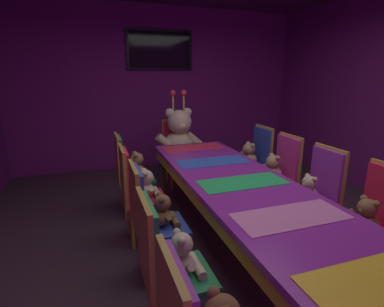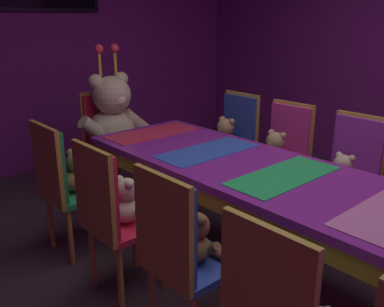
{
  "view_description": "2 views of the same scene",
  "coord_description": "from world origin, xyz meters",
  "px_view_note": "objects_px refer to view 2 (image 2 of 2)",
  "views": [
    {
      "loc": [
        -1.19,
        -2.13,
        1.65
      ],
      "look_at": [
        -0.23,
        0.7,
        0.84
      ],
      "focal_mm": 27.54,
      "sensor_mm": 36.0,
      "label": 1
    },
    {
      "loc": [
        -2.0,
        -1.41,
        1.66
      ],
      "look_at": [
        -0.02,
        0.82,
        0.69
      ],
      "focal_mm": 39.31,
      "sensor_mm": 36.0,
      "label": 2
    }
  ],
  "objects_px": {
    "teddy_right_2": "(342,174)",
    "teddy_right_3": "(274,153)",
    "chair_left_2": "(176,245)",
    "throne_chair": "(105,132)",
    "chair_right_2": "(352,167)",
    "teddy_left_3": "(128,203)",
    "banquet_table": "(283,189)",
    "chair_right_3": "(285,149)",
    "chair_left_4": "(60,178)",
    "teddy_left_4": "(79,173)",
    "teddy_right_4": "(225,137)",
    "chair_right_4": "(235,134)",
    "chair_left_3": "(107,207)",
    "teddy_left_1": "(298,300)",
    "teddy_left_2": "(197,239)",
    "king_teddy_bear": "(114,117)"
  },
  "relations": [
    {
      "from": "teddy_right_2",
      "to": "teddy_right_3",
      "type": "xyz_separation_m",
      "value": [
        -0.0,
        0.61,
        0.02
      ]
    },
    {
      "from": "chair_left_2",
      "to": "throne_chair",
      "type": "height_order",
      "value": "same"
    },
    {
      "from": "chair_right_2",
      "to": "throne_chair",
      "type": "relative_size",
      "value": 1.0
    },
    {
      "from": "teddy_left_3",
      "to": "banquet_table",
      "type": "bearing_deg",
      "value": -39.28
    },
    {
      "from": "chair_right_3",
      "to": "chair_left_4",
      "type": "bearing_deg",
      "value": -20.17
    },
    {
      "from": "teddy_left_3",
      "to": "teddy_left_4",
      "type": "bearing_deg",
      "value": 89.47
    },
    {
      "from": "teddy_right_4",
      "to": "chair_right_4",
      "type": "bearing_deg",
      "value": 180.0
    },
    {
      "from": "teddy_right_3",
      "to": "banquet_table",
      "type": "bearing_deg",
      "value": 40.71
    },
    {
      "from": "chair_left_2",
      "to": "chair_left_3",
      "type": "relative_size",
      "value": 1.0
    },
    {
      "from": "teddy_right_2",
      "to": "teddy_right_4",
      "type": "distance_m",
      "value": 1.21
    },
    {
      "from": "banquet_table",
      "to": "throne_chair",
      "type": "relative_size",
      "value": 3.18
    },
    {
      "from": "teddy_right_3",
      "to": "teddy_left_1",
      "type": "bearing_deg",
      "value": 40.53
    },
    {
      "from": "chair_right_2",
      "to": "chair_right_4",
      "type": "height_order",
      "value": "same"
    },
    {
      "from": "teddy_left_1",
      "to": "teddy_left_3",
      "type": "relative_size",
      "value": 0.97
    },
    {
      "from": "teddy_left_4",
      "to": "teddy_right_2",
      "type": "distance_m",
      "value": 1.9
    },
    {
      "from": "chair_right_4",
      "to": "teddy_right_3",
      "type": "bearing_deg",
      "value": 73.85
    },
    {
      "from": "teddy_left_1",
      "to": "chair_right_4",
      "type": "height_order",
      "value": "chair_right_4"
    },
    {
      "from": "chair_right_2",
      "to": "chair_left_4",
      "type": "bearing_deg",
      "value": -35.84
    },
    {
      "from": "teddy_left_2",
      "to": "chair_right_2",
      "type": "bearing_deg",
      "value": -0.14
    },
    {
      "from": "teddy_right_2",
      "to": "throne_chair",
      "type": "bearing_deg",
      "value": -71.49
    },
    {
      "from": "banquet_table",
      "to": "chair_right_2",
      "type": "bearing_deg",
      "value": -0.22
    },
    {
      "from": "teddy_left_1",
      "to": "teddy_right_2",
      "type": "bearing_deg",
      "value": 23.36
    },
    {
      "from": "chair_left_2",
      "to": "chair_right_2",
      "type": "height_order",
      "value": "same"
    },
    {
      "from": "chair_left_2",
      "to": "teddy_left_4",
      "type": "height_order",
      "value": "chair_left_2"
    },
    {
      "from": "teddy_left_3",
      "to": "teddy_right_2",
      "type": "bearing_deg",
      "value": -22.71
    },
    {
      "from": "chair_left_3",
      "to": "throne_chair",
      "type": "relative_size",
      "value": 1.0
    },
    {
      "from": "banquet_table",
      "to": "teddy_left_4",
      "type": "relative_size",
      "value": 9.65
    },
    {
      "from": "chair_left_2",
      "to": "teddy_left_3",
      "type": "relative_size",
      "value": 3.2
    },
    {
      "from": "teddy_left_3",
      "to": "chair_right_4",
      "type": "height_order",
      "value": "chair_right_4"
    },
    {
      "from": "chair_left_2",
      "to": "teddy_right_2",
      "type": "height_order",
      "value": "chair_left_2"
    },
    {
      "from": "chair_left_3",
      "to": "king_teddy_bear",
      "type": "relative_size",
      "value": 1.01
    },
    {
      "from": "teddy_right_4",
      "to": "teddy_left_2",
      "type": "bearing_deg",
      "value": 39.79
    },
    {
      "from": "chair_left_4",
      "to": "throne_chair",
      "type": "bearing_deg",
      "value": 44.87
    },
    {
      "from": "teddy_left_3",
      "to": "king_teddy_bear",
      "type": "relative_size",
      "value": 0.32
    },
    {
      "from": "chair_left_3",
      "to": "throne_chair",
      "type": "distance_m",
      "value": 1.75
    },
    {
      "from": "teddy_left_1",
      "to": "throne_chair",
      "type": "distance_m",
      "value": 2.84
    },
    {
      "from": "teddy_left_2",
      "to": "chair_left_4",
      "type": "height_order",
      "value": "chair_left_4"
    },
    {
      "from": "teddy_left_2",
      "to": "chair_left_2",
      "type": "bearing_deg",
      "value": 180.0
    },
    {
      "from": "chair_left_2",
      "to": "teddy_right_3",
      "type": "distance_m",
      "value": 1.67
    },
    {
      "from": "teddy_left_4",
      "to": "teddy_right_3",
      "type": "relative_size",
      "value": 0.97
    },
    {
      "from": "teddy_left_4",
      "to": "chair_right_4",
      "type": "relative_size",
      "value": 0.33
    },
    {
      "from": "teddy_left_4",
      "to": "chair_right_4",
      "type": "bearing_deg",
      "value": -1.45
    },
    {
      "from": "banquet_table",
      "to": "teddy_left_2",
      "type": "bearing_deg",
      "value": 179.95
    },
    {
      "from": "teddy_right_3",
      "to": "chair_right_4",
      "type": "relative_size",
      "value": 0.34
    },
    {
      "from": "teddy_left_1",
      "to": "chair_left_2",
      "type": "bearing_deg",
      "value": 100.22
    },
    {
      "from": "teddy_left_1",
      "to": "throne_chair",
      "type": "xyz_separation_m",
      "value": [
        0.74,
        2.74,
        0.02
      ]
    },
    {
      "from": "chair_left_2",
      "to": "king_teddy_bear",
      "type": "height_order",
      "value": "king_teddy_bear"
    },
    {
      "from": "chair_left_3",
      "to": "chair_left_4",
      "type": "height_order",
      "value": "same"
    },
    {
      "from": "chair_left_3",
      "to": "king_teddy_bear",
      "type": "distance_m",
      "value": 1.61
    },
    {
      "from": "banquet_table",
      "to": "chair_left_2",
      "type": "distance_m",
      "value": 0.85
    }
  ]
}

